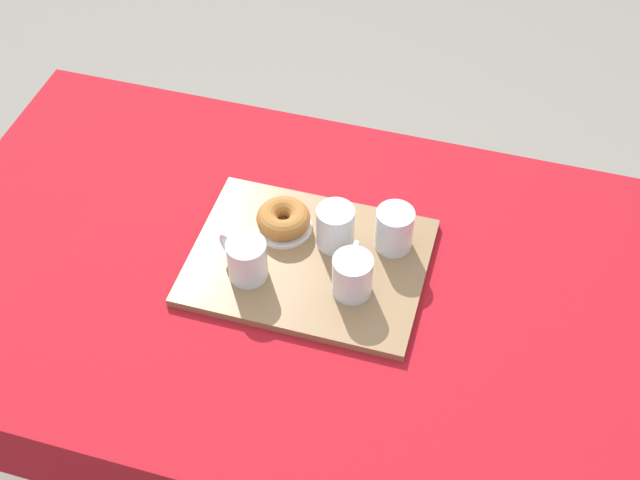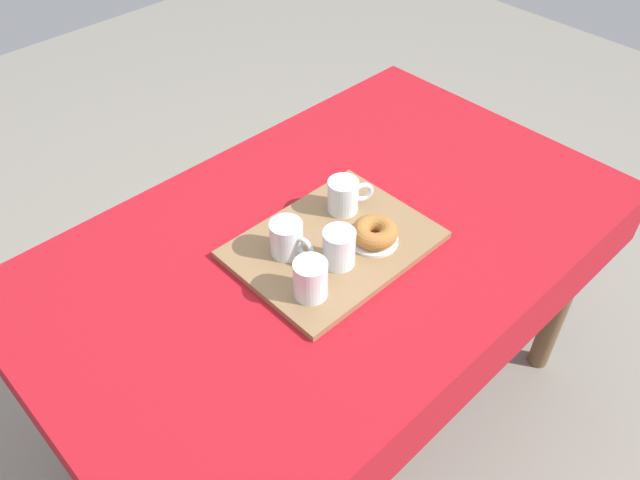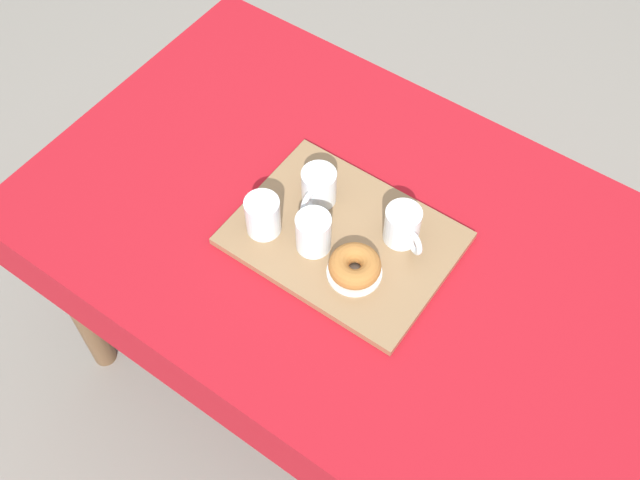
{
  "view_description": "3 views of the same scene",
  "coord_description": "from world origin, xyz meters",
  "px_view_note": "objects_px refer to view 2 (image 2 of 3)",
  "views": [
    {
      "loc": [
        -0.33,
        0.95,
        1.98
      ],
      "look_at": [
        -0.04,
        -0.05,
        0.79
      ],
      "focal_mm": 47.59,
      "sensor_mm": 36.0,
      "label": 1
    },
    {
      "loc": [
        -0.77,
        -0.77,
        1.75
      ],
      "look_at": [
        -0.07,
        -0.04,
        0.8
      ],
      "focal_mm": 35.65,
      "sensor_mm": 36.0,
      "label": 2
    },
    {
      "loc": [
        0.45,
        -0.78,
        2.05
      ],
      "look_at": [
        -0.05,
        -0.09,
        0.79
      ],
      "focal_mm": 42.89,
      "sensor_mm": 36.0,
      "label": 3
    }
  ],
  "objects_px": {
    "dining_table": "(331,263)",
    "tea_mug_right": "(344,196)",
    "water_glass_near": "(311,281)",
    "sugar_donut_left": "(375,232)",
    "donut_plate_left": "(374,240)",
    "tea_mug_left": "(287,239)",
    "serving_tray": "(333,245)",
    "water_glass_far": "(339,249)"
  },
  "relations": [
    {
      "from": "dining_table",
      "to": "tea_mug_right",
      "type": "xyz_separation_m",
      "value": [
        0.07,
        0.03,
        0.15
      ]
    },
    {
      "from": "water_glass_near",
      "to": "sugar_donut_left",
      "type": "xyz_separation_m",
      "value": [
        0.21,
        0.02,
        -0.01
      ]
    },
    {
      "from": "dining_table",
      "to": "donut_plate_left",
      "type": "height_order",
      "value": "donut_plate_left"
    },
    {
      "from": "tea_mug_left",
      "to": "donut_plate_left",
      "type": "bearing_deg",
      "value": -33.43
    },
    {
      "from": "serving_tray",
      "to": "tea_mug_right",
      "type": "distance_m",
      "value": 0.13
    },
    {
      "from": "water_glass_near",
      "to": "donut_plate_left",
      "type": "xyz_separation_m",
      "value": [
        0.21,
        0.02,
        -0.04
      ]
    },
    {
      "from": "tea_mug_left",
      "to": "water_glass_far",
      "type": "bearing_deg",
      "value": -59.4
    },
    {
      "from": "water_glass_far",
      "to": "sugar_donut_left",
      "type": "height_order",
      "value": "water_glass_far"
    },
    {
      "from": "serving_tray",
      "to": "donut_plate_left",
      "type": "xyz_separation_m",
      "value": [
        0.07,
        -0.06,
        0.01
      ]
    },
    {
      "from": "tea_mug_left",
      "to": "serving_tray",
      "type": "bearing_deg",
      "value": -25.96
    },
    {
      "from": "water_glass_near",
      "to": "donut_plate_left",
      "type": "relative_size",
      "value": 0.79
    },
    {
      "from": "serving_tray",
      "to": "tea_mug_left",
      "type": "xyz_separation_m",
      "value": [
        -0.1,
        0.05,
        0.05
      ]
    },
    {
      "from": "serving_tray",
      "to": "sugar_donut_left",
      "type": "height_order",
      "value": "sugar_donut_left"
    },
    {
      "from": "tea_mug_right",
      "to": "sugar_donut_left",
      "type": "xyz_separation_m",
      "value": [
        -0.03,
        -0.13,
        -0.01
      ]
    },
    {
      "from": "serving_tray",
      "to": "donut_plate_left",
      "type": "height_order",
      "value": "donut_plate_left"
    },
    {
      "from": "dining_table",
      "to": "water_glass_far",
      "type": "distance_m",
      "value": 0.18
    },
    {
      "from": "water_glass_near",
      "to": "donut_plate_left",
      "type": "height_order",
      "value": "water_glass_near"
    },
    {
      "from": "serving_tray",
      "to": "water_glass_far",
      "type": "xyz_separation_m",
      "value": [
        -0.04,
        -0.05,
        0.05
      ]
    },
    {
      "from": "dining_table",
      "to": "water_glass_near",
      "type": "bearing_deg",
      "value": -147.19
    },
    {
      "from": "water_glass_far",
      "to": "dining_table",
      "type": "bearing_deg",
      "value": 53.31
    },
    {
      "from": "tea_mug_right",
      "to": "serving_tray",
      "type": "bearing_deg",
      "value": -146.32
    },
    {
      "from": "water_glass_near",
      "to": "water_glass_far",
      "type": "xyz_separation_m",
      "value": [
        0.11,
        0.03,
        0.0
      ]
    },
    {
      "from": "dining_table",
      "to": "tea_mug_left",
      "type": "relative_size",
      "value": 12.81
    },
    {
      "from": "water_glass_near",
      "to": "water_glass_far",
      "type": "bearing_deg",
      "value": 13.21
    },
    {
      "from": "donut_plate_left",
      "to": "water_glass_near",
      "type": "bearing_deg",
      "value": -175.43
    },
    {
      "from": "tea_mug_right",
      "to": "donut_plate_left",
      "type": "height_order",
      "value": "tea_mug_right"
    },
    {
      "from": "tea_mug_right",
      "to": "water_glass_near",
      "type": "bearing_deg",
      "value": -149.32
    },
    {
      "from": "water_glass_near",
      "to": "tea_mug_right",
      "type": "bearing_deg",
      "value": 30.68
    },
    {
      "from": "tea_mug_right",
      "to": "donut_plate_left",
      "type": "xyz_separation_m",
      "value": [
        -0.03,
        -0.13,
        -0.04
      ]
    },
    {
      "from": "tea_mug_right",
      "to": "water_glass_far",
      "type": "bearing_deg",
      "value": -138.7
    },
    {
      "from": "sugar_donut_left",
      "to": "tea_mug_left",
      "type": "bearing_deg",
      "value": 146.57
    },
    {
      "from": "serving_tray",
      "to": "dining_table",
      "type": "bearing_deg",
      "value": 50.37
    },
    {
      "from": "serving_tray",
      "to": "water_glass_near",
      "type": "height_order",
      "value": "water_glass_near"
    },
    {
      "from": "tea_mug_left",
      "to": "water_glass_far",
      "type": "height_order",
      "value": "water_glass_far"
    },
    {
      "from": "tea_mug_left",
      "to": "water_glass_far",
      "type": "relative_size",
      "value": 1.28
    },
    {
      "from": "serving_tray",
      "to": "tea_mug_left",
      "type": "distance_m",
      "value": 0.12
    },
    {
      "from": "dining_table",
      "to": "serving_tray",
      "type": "distance_m",
      "value": 0.11
    },
    {
      "from": "tea_mug_left",
      "to": "donut_plate_left",
      "type": "relative_size",
      "value": 1.02
    },
    {
      "from": "donut_plate_left",
      "to": "water_glass_far",
      "type": "bearing_deg",
      "value": 175.54
    },
    {
      "from": "sugar_donut_left",
      "to": "water_glass_far",
      "type": "bearing_deg",
      "value": 175.54
    },
    {
      "from": "water_glass_far",
      "to": "serving_tray",
      "type": "bearing_deg",
      "value": 55.15
    },
    {
      "from": "dining_table",
      "to": "tea_mug_left",
      "type": "height_order",
      "value": "tea_mug_left"
    }
  ]
}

